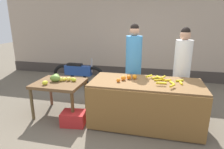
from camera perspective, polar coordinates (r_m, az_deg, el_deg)
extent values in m
plane|color=#665B4C|center=(3.86, 3.00, -13.68)|extent=(24.00, 24.00, 0.00)
cube|color=tan|center=(6.38, 8.15, 11.34)|extent=(9.60, 0.20, 2.80)
cube|color=#3F3833|center=(6.49, 7.63, 0.47)|extent=(9.60, 0.04, 0.36)
cube|color=brown|center=(3.63, 9.93, -8.49)|extent=(2.00, 0.89, 0.84)
cube|color=brown|center=(3.21, 9.40, -11.86)|extent=(2.00, 0.03, 0.78)
cube|color=brown|center=(4.00, -15.64, -2.57)|extent=(0.96, 0.79, 0.06)
cylinder|color=brown|center=(4.08, -22.99, -8.26)|extent=(0.06, 0.06, 0.65)
cylinder|color=brown|center=(3.66, -11.78, -10.09)|extent=(0.06, 0.06, 0.65)
cylinder|color=brown|center=(4.60, -18.01, -4.96)|extent=(0.06, 0.06, 0.65)
cylinder|color=brown|center=(4.24, -7.88, -6.13)|extent=(0.06, 0.06, 0.65)
cylinder|color=yellow|center=(3.64, 14.92, -1.30)|extent=(0.08, 0.13, 0.04)
cylinder|color=gold|center=(3.74, 13.85, -0.77)|extent=(0.09, 0.14, 0.04)
cylinder|color=yellow|center=(3.41, 14.86, -2.48)|extent=(0.15, 0.04, 0.04)
cylinder|color=yellow|center=(3.47, 17.71, -2.42)|extent=(0.10, 0.15, 0.04)
cylinder|color=yellow|center=(3.64, 19.74, -1.75)|extent=(0.15, 0.11, 0.04)
cylinder|color=gold|center=(3.68, 12.83, -0.97)|extent=(0.13, 0.12, 0.04)
cylinder|color=yellow|center=(3.59, 16.51, -1.66)|extent=(0.12, 0.08, 0.04)
cylinder|color=gold|center=(3.57, 13.82, -1.60)|extent=(0.16, 0.10, 0.04)
cylinder|color=yellow|center=(3.51, 20.12, -2.43)|extent=(0.05, 0.13, 0.04)
cylinder|color=gold|center=(3.30, 14.50, -2.53)|extent=(0.16, 0.04, 0.04)
cylinder|color=yellow|center=(3.66, 11.13, -0.47)|extent=(0.12, 0.14, 0.04)
cylinder|color=yellow|center=(3.23, 17.77, -3.20)|extent=(0.10, 0.14, 0.04)
cylinder|color=gold|center=(3.65, 15.18, -0.80)|extent=(0.09, 0.15, 0.04)
sphere|color=orange|center=(3.56, 5.12, -0.76)|extent=(0.09, 0.09, 0.09)
sphere|color=orange|center=(3.49, 3.47, -1.07)|extent=(0.09, 0.09, 0.09)
sphere|color=orange|center=(3.59, 6.82, -0.70)|extent=(0.09, 0.09, 0.09)
sphere|color=orange|center=(3.39, 1.92, -1.75)|extent=(0.07, 0.07, 0.07)
ellipsoid|color=yellow|center=(3.98, -12.95, -1.32)|extent=(0.11, 0.13, 0.09)
ellipsoid|color=#D8D841|center=(4.01, -14.18, -1.37)|extent=(0.08, 0.12, 0.07)
ellipsoid|color=#D8CD44|center=(3.99, -15.13, -1.44)|extent=(0.12, 0.12, 0.09)
ellipsoid|color=yellow|center=(3.87, -19.56, -2.37)|extent=(0.13, 0.14, 0.09)
ellipsoid|color=yellow|center=(4.24, -16.26, -0.57)|extent=(0.13, 0.12, 0.07)
ellipsoid|color=#D1DD32|center=(3.93, -11.50, -1.52)|extent=(0.12, 0.07, 0.08)
ellipsoid|color=olive|center=(4.00, -16.78, -1.11)|extent=(0.23, 0.16, 0.14)
ellipsoid|color=olive|center=(4.08, -16.58, -0.77)|extent=(0.19, 0.25, 0.14)
cylinder|color=#33333D|center=(4.31, 6.23, -5.14)|extent=(0.29, 0.29, 0.72)
cylinder|color=#3F8CCC|center=(4.09, 6.57, 5.35)|extent=(0.34, 0.34, 0.88)
sphere|color=tan|center=(4.03, 6.82, 12.83)|extent=(0.21, 0.21, 0.21)
sphere|color=black|center=(4.03, 6.85, 13.80)|extent=(0.18, 0.18, 0.18)
cylinder|color=#33333D|center=(4.38, 19.56, -5.89)|extent=(0.29, 0.29, 0.69)
cylinder|color=white|center=(4.17, 20.55, 3.96)|extent=(0.34, 0.34, 0.84)
sphere|color=tan|center=(4.10, 21.27, 11.03)|extent=(0.21, 0.21, 0.21)
sphere|color=black|center=(4.09, 21.37, 11.98)|extent=(0.18, 0.18, 0.18)
torus|color=black|center=(5.47, -5.51, -0.85)|extent=(0.65, 0.09, 0.65)
torus|color=black|center=(5.84, -14.39, -0.21)|extent=(0.65, 0.09, 0.65)
cube|color=navy|center=(5.59, -10.18, 1.25)|extent=(0.80, 0.18, 0.28)
cube|color=black|center=(5.59, -11.21, 2.89)|extent=(0.44, 0.16, 0.08)
cylinder|color=gray|center=(5.40, -6.11, 2.74)|extent=(0.04, 0.04, 0.40)
cube|color=red|center=(3.74, -11.53, -12.82)|extent=(0.48, 0.37, 0.26)
ellipsoid|color=maroon|center=(4.57, -2.33, -5.46)|extent=(0.38, 0.43, 0.48)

